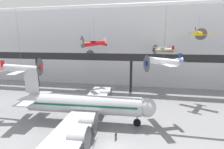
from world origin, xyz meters
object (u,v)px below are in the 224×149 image
object	(u,v)px
suspended_plane_blue_trainer	(90,55)
info_sign_pedestal	(116,137)
suspended_plane_cream_biplane	(164,50)
airliner_silver_main	(83,104)
suspended_plane_yellow_lowwing	(198,34)
suspended_plane_red_highwing	(94,43)
suspended_plane_silver_racer	(21,68)
suspended_plane_white_twin	(164,62)

from	to	relation	value
suspended_plane_blue_trainer	info_sign_pedestal	bearing A→B (deg)	-171.76
info_sign_pedestal	suspended_plane_cream_biplane	bearing A→B (deg)	91.60
airliner_silver_main	suspended_plane_cream_biplane	distance (m)	29.59
suspended_plane_yellow_lowwing	info_sign_pedestal	size ratio (longest dim) A/B	6.12
suspended_plane_red_highwing	suspended_plane_blue_trainer	size ratio (longest dim) A/B	0.68
suspended_plane_cream_biplane	info_sign_pedestal	distance (m)	31.78
airliner_silver_main	suspended_plane_silver_racer	world-z (taller)	suspended_plane_silver_racer
suspended_plane_cream_biplane	suspended_plane_white_twin	bearing A→B (deg)	121.14
suspended_plane_cream_biplane	info_sign_pedestal	bearing A→B (deg)	108.83
suspended_plane_white_twin	suspended_plane_silver_racer	distance (m)	25.62
airliner_silver_main	suspended_plane_blue_trainer	size ratio (longest dim) A/B	2.64
info_sign_pedestal	airliner_silver_main	bearing A→B (deg)	164.80
info_sign_pedestal	suspended_plane_red_highwing	bearing A→B (deg)	134.03
suspended_plane_white_twin	suspended_plane_blue_trainer	world-z (taller)	suspended_plane_white_twin
airliner_silver_main	suspended_plane_yellow_lowwing	world-z (taller)	suspended_plane_yellow_lowwing
suspended_plane_red_highwing	suspended_plane_white_twin	distance (m)	19.86
suspended_plane_white_twin	suspended_plane_blue_trainer	bearing A→B (deg)	-66.01
suspended_plane_cream_biplane	suspended_plane_silver_racer	size ratio (longest dim) A/B	0.80
airliner_silver_main	suspended_plane_blue_trainer	bearing A→B (deg)	102.23
suspended_plane_white_twin	suspended_plane_yellow_lowwing	bearing A→B (deg)	-144.58
suspended_plane_yellow_lowwing	suspended_plane_red_highwing	bearing A→B (deg)	119.08
suspended_plane_cream_biplane	suspended_plane_yellow_lowwing	bearing A→B (deg)	165.85
suspended_plane_red_highwing	suspended_plane_cream_biplane	distance (m)	20.04
airliner_silver_main	suspended_plane_yellow_lowwing	distance (m)	29.99
suspended_plane_white_twin	suspended_plane_silver_racer	bearing A→B (deg)	-12.86
suspended_plane_silver_racer	suspended_plane_blue_trainer	bearing A→B (deg)	64.31
suspended_plane_cream_biplane	suspended_plane_blue_trainer	bearing A→B (deg)	36.75
suspended_plane_yellow_lowwing	suspended_plane_silver_racer	xyz separation A→B (m)	(-33.77, -16.02, -6.61)
suspended_plane_silver_racer	info_sign_pedestal	xyz separation A→B (m)	(18.35, -4.19, -9.24)
suspended_plane_blue_trainer	suspended_plane_red_highwing	bearing A→B (deg)	-171.98
suspended_plane_red_highwing	suspended_plane_white_twin	world-z (taller)	suspended_plane_red_highwing
suspended_plane_red_highwing	suspended_plane_silver_racer	world-z (taller)	suspended_plane_red_highwing
suspended_plane_red_highwing	suspended_plane_white_twin	size ratio (longest dim) A/B	0.69
suspended_plane_blue_trainer	suspended_plane_silver_racer	world-z (taller)	suspended_plane_blue_trainer
suspended_plane_red_highwing	suspended_plane_yellow_lowwing	size ratio (longest dim) A/B	1.00
suspended_plane_cream_biplane	info_sign_pedestal	size ratio (longest dim) A/B	7.69
suspended_plane_cream_biplane	suspended_plane_silver_racer	xyz separation A→B (m)	(-27.13, -24.01, -2.47)
suspended_plane_white_twin	suspended_plane_blue_trainer	distance (m)	28.54
airliner_silver_main	info_sign_pedestal	xyz separation A→B (m)	(6.70, -4.53, -3.02)
suspended_plane_yellow_lowwing	suspended_plane_blue_trainer	bearing A→B (deg)	101.26
info_sign_pedestal	suspended_plane_silver_racer	bearing A→B (deg)	-173.99
suspended_plane_silver_racer	suspended_plane_white_twin	bearing A→B (deg)	-5.33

